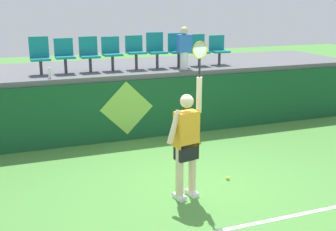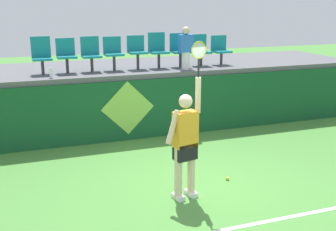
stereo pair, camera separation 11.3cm
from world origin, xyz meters
name	(u,v)px [view 1 (the left image)]	position (x,y,z in m)	size (l,w,h in m)	color
ground_plane	(199,188)	(0.00, 0.00, 0.00)	(40.00, 40.00, 0.00)	#478438
court_back_wall	(145,108)	(0.00, 3.10, 0.71)	(12.44, 0.20, 1.43)	#144C28
spectator_platform	(129,68)	(0.00, 4.50, 1.49)	(12.44, 2.90, 0.12)	#56565B
court_baseline_stripe	(239,227)	(0.00, -1.41, 0.00)	(11.20, 0.08, 0.01)	white
tennis_player	(187,141)	(-0.35, -0.24, 1.00)	(0.74, 0.34, 2.59)	white
tennis_ball	(228,178)	(0.65, 0.14, 0.03)	(0.07, 0.07, 0.07)	#D1E533
water_bottle	(50,73)	(-2.14, 3.28, 1.66)	(0.07, 0.07, 0.24)	white
stadium_chair_0	(40,55)	(-2.28, 3.89, 2.00)	(0.44, 0.42, 0.86)	#38383D
stadium_chair_1	(65,54)	(-1.72, 3.88, 1.99)	(0.44, 0.42, 0.80)	#38383D
stadium_chair_2	(89,53)	(-1.14, 3.89, 2.00)	(0.44, 0.42, 0.83)	#38383D
stadium_chair_3	(112,52)	(-0.60, 3.88, 2.00)	(0.44, 0.42, 0.81)	#38383D
stadium_chair_4	(135,50)	(0.00, 3.88, 2.02)	(0.44, 0.42, 0.82)	#38383D
stadium_chair_5	(156,49)	(0.55, 3.89, 2.03)	(0.44, 0.42, 0.88)	#38383D
stadium_chair_6	(178,48)	(1.13, 3.89, 2.01)	(0.44, 0.42, 0.85)	#38383D
stadium_chair_7	(198,49)	(1.71, 3.89, 1.98)	(0.44, 0.42, 0.81)	#38383D
stadium_chair_8	(218,49)	(2.30, 3.88, 1.96)	(0.44, 0.42, 0.76)	#38383D
spectator_0	(184,47)	(1.13, 3.45, 2.09)	(0.34, 0.20, 1.04)	white
wall_signage_mount	(128,140)	(-0.49, 3.00, 0.00)	(1.27, 0.01, 1.42)	#144C28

